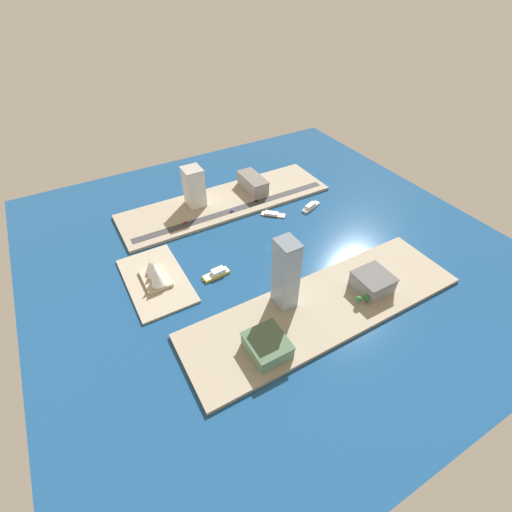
# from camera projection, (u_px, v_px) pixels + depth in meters

# --- Properties ---
(ground_plane) EXTENTS (440.00, 440.00, 0.00)m
(ground_plane) POSITION_uv_depth(u_px,v_px,m) (267.00, 247.00, 357.81)
(ground_plane) COLOR navy
(quay_west) EXTENTS (70.00, 240.00, 3.16)m
(quay_west) POSITION_uv_depth(u_px,v_px,m) (324.00, 306.00, 297.42)
(quay_west) COLOR #9E937F
(quay_west) RESTS_ON ground_plane
(quay_east) EXTENTS (70.00, 240.00, 3.16)m
(quay_east) POSITION_uv_depth(u_px,v_px,m) (226.00, 202.00, 416.13)
(quay_east) COLOR #9E937F
(quay_east) RESTS_ON ground_plane
(peninsula_point) EXTENTS (85.05, 49.21, 2.00)m
(peninsula_point) POSITION_uv_depth(u_px,v_px,m) (156.00, 280.00, 320.99)
(peninsula_point) COLOR #A89E89
(peninsula_point) RESTS_ON ground_plane
(road_strip) EXTENTS (9.35, 228.00, 0.15)m
(road_strip) POSITION_uv_depth(u_px,v_px,m) (235.00, 210.00, 401.00)
(road_strip) COLOR #38383D
(road_strip) RESTS_ON quay_east
(tugboat_red) EXTENTS (11.98, 7.19, 3.81)m
(tugboat_red) POSITION_uv_depth(u_px,v_px,m) (292.00, 260.00, 340.16)
(tugboat_red) COLOR red
(tugboat_red) RESTS_ON ground_plane
(ferry_white_commuter) EXTENTS (14.82, 27.87, 6.07)m
(ferry_white_commuter) POSITION_uv_depth(u_px,v_px,m) (311.00, 206.00, 407.30)
(ferry_white_commuter) COLOR silver
(ferry_white_commuter) RESTS_ON ground_plane
(ferry_yellow_fast) EXTENTS (9.92, 26.51, 6.34)m
(ferry_yellow_fast) POSITION_uv_depth(u_px,v_px,m) (217.00, 273.00, 325.54)
(ferry_yellow_fast) COLOR yellow
(ferry_yellow_fast) RESTS_ON ground_plane
(barge_flat_brown) EXTENTS (24.07, 25.37, 3.11)m
(barge_flat_brown) POSITION_uv_depth(u_px,v_px,m) (272.00, 214.00, 398.08)
(barge_flat_brown) COLOR brown
(barge_flat_brown) RESTS_ON ground_plane
(warehouse_low_gray) EXTENTS (28.68, 28.92, 14.85)m
(warehouse_low_gray) POSITION_uv_depth(u_px,v_px,m) (372.00, 282.00, 305.85)
(warehouse_low_gray) COLOR gray
(warehouse_low_gray) RESTS_ON quay_west
(tower_tall_glass) EXTENTS (19.20, 15.20, 62.51)m
(tower_tall_glass) POSITION_uv_depth(u_px,v_px,m) (286.00, 274.00, 278.71)
(tower_tall_glass) COLOR #8C9EB2
(tower_tall_glass) RESTS_ON quay_west
(carpark_squat_concrete) EXTENTS (44.35, 20.06, 16.24)m
(carpark_squat_concrete) POSITION_uv_depth(u_px,v_px,m) (253.00, 183.00, 429.17)
(carpark_squat_concrete) COLOR gray
(carpark_squat_concrete) RESTS_ON quay_east
(hotel_broad_white) EXTENTS (22.10, 19.65, 43.24)m
(hotel_broad_white) POSITION_uv_depth(u_px,v_px,m) (194.00, 187.00, 395.97)
(hotel_broad_white) COLOR silver
(hotel_broad_white) RESTS_ON quay_east
(terminal_long_green) EXTENTS (31.12, 27.62, 12.16)m
(terminal_long_green) POSITION_uv_depth(u_px,v_px,m) (267.00, 345.00, 259.59)
(terminal_long_green) COLOR slate
(terminal_long_green) RESTS_ON quay_west
(pickup_red) EXTENTS (2.03, 5.23, 1.48)m
(pickup_red) POSITION_uv_depth(u_px,v_px,m) (185.00, 223.00, 381.33)
(pickup_red) COLOR black
(pickup_red) RESTS_ON road_strip
(suv_black) EXTENTS (1.89, 4.45, 1.50)m
(suv_black) POSITION_uv_depth(u_px,v_px,m) (256.00, 201.00, 413.20)
(suv_black) COLOR black
(suv_black) RESTS_ON road_strip
(hatchback_blue) EXTENTS (1.94, 4.26, 1.73)m
(hatchback_blue) POSITION_uv_depth(u_px,v_px,m) (232.00, 211.00, 397.32)
(hatchback_blue) COLOR black
(hatchback_blue) RESTS_ON road_strip
(traffic_light_waterfront) EXTENTS (0.36, 0.36, 6.50)m
(traffic_light_waterfront) POSITION_uv_depth(u_px,v_px,m) (252.00, 205.00, 401.01)
(traffic_light_waterfront) COLOR black
(traffic_light_waterfront) RESTS_ON quay_east
(opera_landmark) EXTENTS (33.08, 21.69, 22.88)m
(opera_landmark) POSITION_uv_depth(u_px,v_px,m) (155.00, 273.00, 313.78)
(opera_landmark) COLOR #BCAD93
(opera_landmark) RESTS_ON peninsula_point
(park_tree_cluster) EXTENTS (7.17, 20.81, 8.83)m
(park_tree_cluster) POSITION_uv_depth(u_px,v_px,m) (367.00, 297.00, 295.43)
(park_tree_cluster) COLOR brown
(park_tree_cluster) RESTS_ON quay_west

